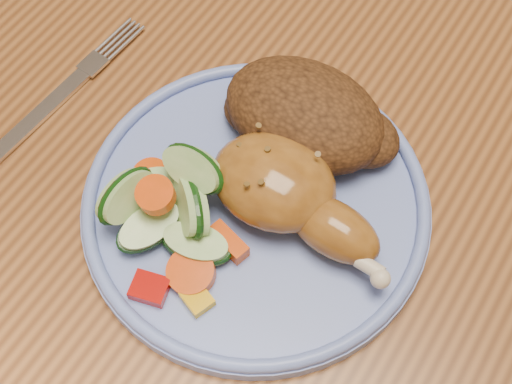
# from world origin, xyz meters

# --- Properties ---
(dining_table) EXTENTS (0.90, 1.40, 0.75)m
(dining_table) POSITION_xyz_m (0.00, 0.00, 0.67)
(dining_table) COLOR brown
(dining_table) RESTS_ON ground
(plate) EXTENTS (0.26, 0.26, 0.01)m
(plate) POSITION_xyz_m (-0.04, -0.09, 0.76)
(plate) COLOR #677ECF
(plate) RESTS_ON dining_table
(plate_rim) EXTENTS (0.26, 0.26, 0.01)m
(plate_rim) POSITION_xyz_m (-0.04, -0.09, 0.77)
(plate_rim) COLOR #677ECF
(plate_rim) RESTS_ON plate
(chicken_leg) EXTENTS (0.15, 0.08, 0.05)m
(chicken_leg) POSITION_xyz_m (-0.01, -0.08, 0.79)
(chicken_leg) COLOR #965C1F
(chicken_leg) RESTS_ON plate
(rice_pilaf) EXTENTS (0.14, 0.09, 0.06)m
(rice_pilaf) POSITION_xyz_m (-0.04, -0.01, 0.78)
(rice_pilaf) COLOR #4B2A12
(rice_pilaf) RESTS_ON plate
(vegetable_pile) EXTENTS (0.11, 0.12, 0.06)m
(vegetable_pile) POSITION_xyz_m (-0.08, -0.13, 0.78)
(vegetable_pile) COLOR #A50A05
(vegetable_pile) RESTS_ON plate
(fork) EXTENTS (0.03, 0.17, 0.00)m
(fork) POSITION_xyz_m (-0.23, -0.09, 0.75)
(fork) COLOR silver
(fork) RESTS_ON dining_table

